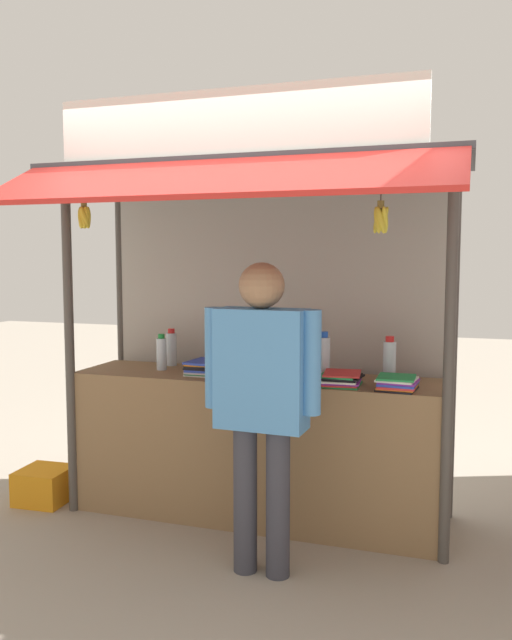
% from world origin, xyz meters
% --- Properties ---
extents(ground_plane, '(20.00, 20.00, 0.00)m').
position_xyz_m(ground_plane, '(0.00, 0.00, 0.00)').
color(ground_plane, '#9E9384').
extents(stall_counter, '(2.32, 0.55, 0.90)m').
position_xyz_m(stall_counter, '(0.00, 0.00, 0.45)').
color(stall_counter, olive).
rests_on(stall_counter, ground).
extents(stall_structure, '(2.52, 1.39, 2.54)m').
position_xyz_m(stall_structure, '(0.00, 0.07, 1.52)').
color(stall_structure, '#4C4742').
rests_on(stall_structure, ground).
extents(water_bottle_front_right, '(0.08, 0.08, 0.30)m').
position_xyz_m(water_bottle_front_right, '(-0.05, 0.09, 1.05)').
color(water_bottle_front_right, silver).
rests_on(water_bottle_front_right, stall_counter).
extents(water_bottle_mid_left, '(0.07, 0.07, 0.24)m').
position_xyz_m(water_bottle_mid_left, '(-0.66, 0.01, 1.01)').
color(water_bottle_mid_left, silver).
rests_on(water_bottle_mid_left, stall_counter).
extents(water_bottle_left, '(0.07, 0.07, 0.25)m').
position_xyz_m(water_bottle_left, '(-0.67, 0.19, 1.02)').
color(water_bottle_left, silver).
rests_on(water_bottle_left, stall_counter).
extents(water_bottle_back_right, '(0.08, 0.08, 0.29)m').
position_xyz_m(water_bottle_back_right, '(0.42, 0.01, 1.04)').
color(water_bottle_back_right, silver).
rests_on(water_bottle_back_right, stall_counter).
extents(water_bottle_center, '(0.08, 0.08, 0.27)m').
position_xyz_m(water_bottle_center, '(0.81, 0.05, 1.03)').
color(water_bottle_center, silver).
rests_on(water_bottle_center, stall_counter).
extents(magazine_stack_right, '(0.26, 0.28, 0.09)m').
position_xyz_m(magazine_stack_right, '(-0.30, -0.04, 0.95)').
color(magazine_stack_right, white).
rests_on(magazine_stack_right, stall_counter).
extents(magazine_stack_front_left, '(0.21, 0.32, 0.05)m').
position_xyz_m(magazine_stack_front_left, '(0.03, -0.21, 0.93)').
color(magazine_stack_front_left, white).
rests_on(magazine_stack_front_left, stall_counter).
extents(magazine_stack_back_left, '(0.25, 0.28, 0.08)m').
position_xyz_m(magazine_stack_back_left, '(0.56, -0.12, 0.94)').
color(magazine_stack_back_left, green).
rests_on(magazine_stack_back_left, stall_counter).
extents(magazine_stack_rear_center, '(0.23, 0.24, 0.08)m').
position_xyz_m(magazine_stack_rear_center, '(0.88, -0.16, 0.94)').
color(magazine_stack_rear_center, black).
rests_on(magazine_stack_rear_center, stall_counter).
extents(banana_bunch_inner_left, '(0.09, 0.09, 0.25)m').
position_xyz_m(banana_bunch_inner_left, '(-0.96, -0.38, 1.88)').
color(banana_bunch_inner_left, '#332D23').
extents(banana_bunch_leftmost, '(0.10, 0.09, 0.30)m').
position_xyz_m(banana_bunch_leftmost, '(0.80, -0.38, 1.84)').
color(banana_bunch_leftmost, '#332D23').
extents(vendor_person, '(0.61, 0.23, 1.62)m').
position_xyz_m(vendor_person, '(0.26, -0.70, 0.97)').
color(vendor_person, '#383842').
rests_on(vendor_person, ground).
extents(plastic_crate, '(0.34, 0.34, 0.22)m').
position_xyz_m(plastic_crate, '(-1.43, -0.21, 0.11)').
color(plastic_crate, orange).
rests_on(plastic_crate, ground).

